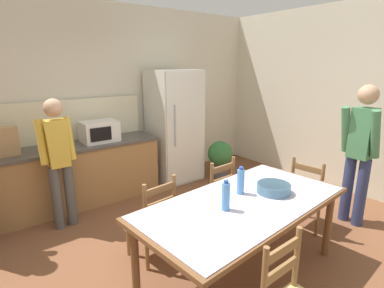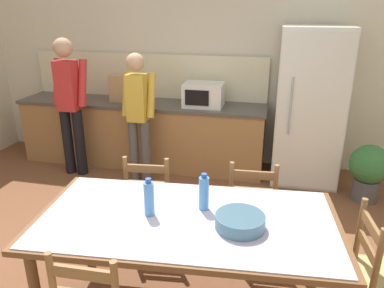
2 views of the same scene
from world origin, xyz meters
TOP-DOWN VIEW (x-y plane):
  - ground_plane at (0.00, 0.00)m, footprint 8.32×8.32m
  - wall_back at (0.00, 2.66)m, footprint 6.52×0.12m
  - kitchen_counter at (-0.88, 2.23)m, footprint 3.38×0.66m
  - counter_splashback at (-0.88, 2.54)m, footprint 3.34×0.03m
  - refrigerator at (1.30, 2.19)m, footprint 0.79×0.73m
  - microwave at (-0.01, 2.21)m, footprint 0.50×0.39m
  - paper_bag at (-1.16, 2.20)m, footprint 0.24×0.16m
  - dining_table at (0.37, -0.30)m, footprint 2.11×1.19m
  - bottle_near_centre at (0.12, -0.32)m, footprint 0.07×0.07m
  - bottle_off_centre at (0.46, -0.16)m, footprint 0.07×0.07m
  - serving_bowl at (0.73, -0.34)m, footprint 0.32×0.32m
  - chair_side_far_left at (-0.15, 0.46)m, footprint 0.46×0.44m
  - chair_side_far_right at (0.76, 0.54)m, footprint 0.45×0.43m
  - chair_head_end at (1.68, -0.19)m, footprint 0.44×0.46m
  - person_at_sink at (-1.63, 1.71)m, footprint 0.44×0.30m
  - person_at_counter at (-0.71, 1.69)m, footprint 0.40×0.28m
  - potted_plant at (1.98, 1.76)m, footprint 0.44×0.44m

SIDE VIEW (x-z plane):
  - ground_plane at x=0.00m, z-range 0.00..0.00m
  - potted_plant at x=1.98m, z-range 0.05..0.72m
  - chair_side_far_left at x=-0.15m, z-range -0.01..0.90m
  - chair_side_far_right at x=0.76m, z-range -0.01..0.90m
  - chair_head_end at x=1.68m, z-range -0.01..0.90m
  - kitchen_counter at x=-0.88m, z-range 0.00..0.89m
  - dining_table at x=0.37m, z-range 0.32..1.09m
  - serving_bowl at x=0.73m, z-range 0.78..0.87m
  - bottle_near_centre at x=0.12m, z-range 0.77..1.04m
  - bottle_off_centre at x=0.46m, z-range 0.77..1.04m
  - person_at_counter at x=-0.71m, z-range 0.10..1.71m
  - refrigerator at x=1.30m, z-range 0.00..1.90m
  - person_at_sink at x=-1.63m, z-range 0.11..1.87m
  - microwave at x=-0.01m, z-range 0.89..1.19m
  - paper_bag at x=-1.16m, z-range 0.89..1.25m
  - counter_splashback at x=-0.88m, z-range 0.89..1.49m
  - wall_back at x=0.00m, z-range 0.00..2.90m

